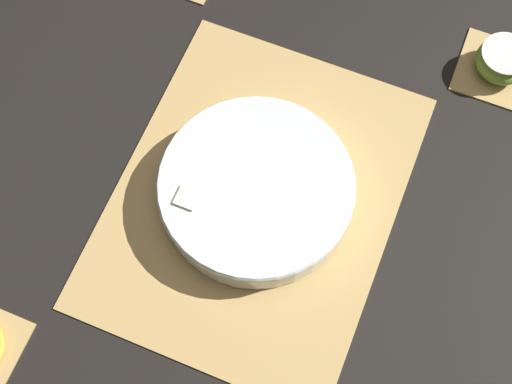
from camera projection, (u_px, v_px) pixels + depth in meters
The scene contains 5 objects.
ground_plane at pixel (256, 199), 1.04m from camera, with size 6.00×6.00×0.00m, color black.
bamboo_mat_center at pixel (256, 199), 1.03m from camera, with size 0.51×0.39×0.01m.
coaster_mat_near_right at pixel (497, 70), 1.11m from camera, with size 0.12×0.12×0.01m.
fruit_salad_bowl at pixel (255, 189), 1.00m from camera, with size 0.28×0.28×0.06m.
apple_half at pixel (502, 61), 1.09m from camera, with size 0.08×0.08×0.04m.
Camera 1 is at (-0.35, -0.14, 0.97)m, focal length 50.00 mm.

